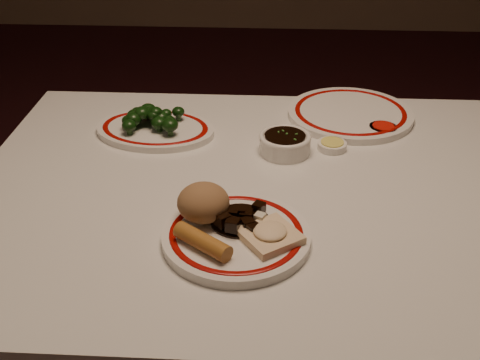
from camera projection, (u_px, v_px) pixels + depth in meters
name	position (u px, v px, depth m)	size (l,w,h in m)	color
dining_table	(270.00, 224.00, 1.23)	(1.20, 0.90, 0.75)	white
main_plate	(236.00, 236.00, 1.03)	(0.27, 0.27, 0.02)	white
rice_mound	(203.00, 203.00, 1.04)	(0.09, 0.09, 0.07)	#996E48
spring_roll	(203.00, 242.00, 0.98)	(0.03, 0.03, 0.11)	#B4742C
fried_wonton	(270.00, 234.00, 1.00)	(0.12, 0.12, 0.02)	beige
stirfry_heap	(241.00, 219.00, 1.04)	(0.10, 0.10, 0.03)	black
broccoli_plate	(155.00, 129.00, 1.38)	(0.30, 0.27, 0.02)	white
broccoli_pile	(151.00, 117.00, 1.37)	(0.14, 0.12, 0.05)	#23471C
soy_bowl	(285.00, 144.00, 1.29)	(0.11, 0.11, 0.04)	white
sweet_sour_dish	(383.00, 129.00, 1.38)	(0.06, 0.06, 0.02)	white
mustard_dish	(332.00, 145.00, 1.31)	(0.06, 0.06, 0.02)	white
far_plate	(350.00, 114.00, 1.45)	(0.36, 0.36, 0.02)	white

